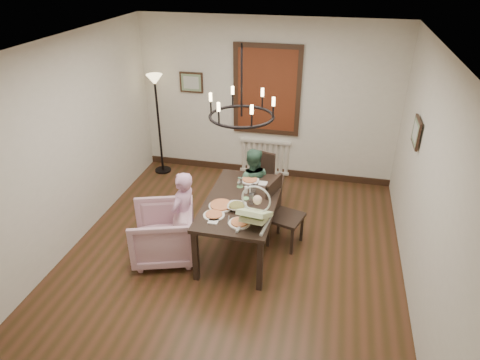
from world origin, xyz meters
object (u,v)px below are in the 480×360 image
at_px(chair_far, 257,183).
at_px(baby_bouncer, 255,212).
at_px(armchair, 163,233).
at_px(seated_man, 252,191).
at_px(dining_table, 241,205).
at_px(drinking_glass, 251,199).
at_px(chair_right, 286,214).
at_px(floor_lamp, 159,126).
at_px(elderly_woman, 184,223).

bearing_deg(chair_far, baby_bouncer, -64.10).
bearing_deg(armchair, chair_far, 127.94).
bearing_deg(seated_man, dining_table, 84.82).
bearing_deg(seated_man, drinking_glass, 94.69).
bearing_deg(chair_right, seated_man, 63.60).
bearing_deg(floor_lamp, chair_far, -24.76).
distance_m(chair_far, chair_right, 1.01).
distance_m(elderly_woman, drinking_glass, 0.95).
height_order(chair_far, floor_lamp, floor_lamp).
bearing_deg(floor_lamp, drinking_glass, -43.77).
height_order(dining_table, armchair, dining_table).
distance_m(chair_far, elderly_woman, 1.57).
distance_m(chair_far, floor_lamp, 2.23).
distance_m(dining_table, floor_lamp, 2.81).
distance_m(chair_right, floor_lamp, 3.12).
bearing_deg(baby_bouncer, chair_right, 74.61).
relative_size(chair_right, elderly_woman, 0.95).
distance_m(chair_right, baby_bouncer, 0.92).
relative_size(baby_bouncer, floor_lamp, 0.29).
bearing_deg(dining_table, seated_man, 91.06).
bearing_deg(chair_right, elderly_woman, 129.74).
height_order(dining_table, baby_bouncer, baby_bouncer).
bearing_deg(baby_bouncer, drinking_glass, 113.47).
relative_size(seated_man, baby_bouncer, 1.85).
relative_size(seated_man, floor_lamp, 0.54).
xyz_separation_m(seated_man, baby_bouncer, (0.30, -1.28, 0.46)).
bearing_deg(elderly_woman, baby_bouncer, 94.51).
bearing_deg(elderly_woman, floor_lamp, -136.38).
height_order(armchair, elderly_woman, elderly_woman).
bearing_deg(drinking_glass, floor_lamp, 136.23).
relative_size(chair_right, baby_bouncer, 1.89).
bearing_deg(chair_far, elderly_woman, -101.11).
bearing_deg(dining_table, chair_right, 21.98).
distance_m(baby_bouncer, floor_lamp, 3.36).
height_order(armchair, seated_man, seated_man).
bearing_deg(chair_far, seated_man, -78.64).
xyz_separation_m(dining_table, chair_far, (0.01, 1.06, -0.22)).
bearing_deg(drinking_glass, chair_far, 96.85).
bearing_deg(elderly_woman, armchair, -56.52).
relative_size(dining_table, drinking_glass, 11.71).
distance_m(baby_bouncer, drinking_glass, 0.49).
distance_m(dining_table, drinking_glass, 0.22).
distance_m(dining_table, chair_right, 0.66).
height_order(chair_right, floor_lamp, floor_lamp).
bearing_deg(armchair, floor_lamp, -175.83).
relative_size(elderly_woman, floor_lamp, 0.58).
height_order(seated_man, drinking_glass, seated_man).
height_order(elderly_woman, baby_bouncer, baby_bouncer).
height_order(dining_table, seated_man, seated_man).
bearing_deg(seated_man, floor_lamp, -37.54).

